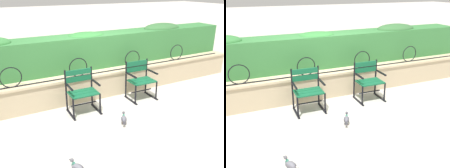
{
  "view_description": "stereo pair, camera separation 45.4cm",
  "coord_description": "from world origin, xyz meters",
  "views": [
    {
      "loc": [
        -2.36,
        -4.33,
        2.48
      ],
      "look_at": [
        0.0,
        0.05,
        0.55
      ],
      "focal_mm": 40.94,
      "sensor_mm": 36.0,
      "label": 1
    },
    {
      "loc": [
        -1.95,
        -4.52,
        2.48
      ],
      "look_at": [
        0.0,
        0.05,
        0.55
      ],
      "focal_mm": 40.94,
      "sensor_mm": 36.0,
      "label": 2
    }
  ],
  "objects": [
    {
      "name": "ground_plane",
      "position": [
        0.0,
        0.0,
        0.0
      ],
      "size": [
        60.0,
        60.0,
        0.0
      ],
      "primitive_type": "plane",
      "color": "#BCB7AD"
    },
    {
      "name": "stone_wall",
      "position": [
        0.0,
        0.75,
        0.31
      ],
      "size": [
        8.12,
        0.41,
        0.61
      ],
      "color": "tan",
      "rests_on": "ground"
    },
    {
      "name": "iron_arch_fence",
      "position": [
        -0.4,
        0.68,
        0.78
      ],
      "size": [
        7.56,
        0.02,
        0.42
      ],
      "color": "black",
      "rests_on": "stone_wall"
    },
    {
      "name": "hedge_row",
      "position": [
        0.01,
        1.28,
        1.03
      ],
      "size": [
        7.96,
        0.7,
        0.91
      ],
      "color": "#387A3D",
      "rests_on": "stone_wall"
    },
    {
      "name": "park_chair_left",
      "position": [
        -0.62,
        0.22,
        0.47
      ],
      "size": [
        0.62,
        0.54,
        0.9
      ],
      "color": "#145B38",
      "rests_on": "ground"
    },
    {
      "name": "park_chair_right",
      "position": [
        0.83,
        0.23,
        0.47
      ],
      "size": [
        0.61,
        0.53,
        0.87
      ],
      "color": "#145B38",
      "rests_on": "ground"
    },
    {
      "name": "pigeon_near_chairs",
      "position": [
        -0.13,
        -0.67,
        0.11
      ],
      "size": [
        0.18,
        0.27,
        0.22
      ],
      "color": "#5B5B66",
      "rests_on": "ground"
    },
    {
      "name": "pigeon_far_side",
      "position": [
        -1.42,
        -1.55,
        0.11
      ],
      "size": [
        0.19,
        0.27,
        0.22
      ],
      "color": "slate",
      "rests_on": "ground"
    }
  ]
}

